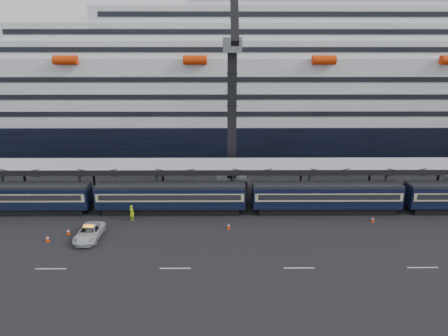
{
  "coord_description": "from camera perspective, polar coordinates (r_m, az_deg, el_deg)",
  "views": [
    {
      "loc": [
        -21.5,
        -38.3,
        20.08
      ],
      "look_at": [
        -21.19,
        10.0,
        6.04
      ],
      "focal_mm": 32.0,
      "sensor_mm": 36.0,
      "label": 1
    }
  ],
  "objects": [
    {
      "name": "cruise_ship",
      "position": [
        87.07,
        13.44,
        10.68
      ],
      "size": [
        214.09,
        28.84,
        34.0
      ],
      "color": "black",
      "rests_on": "ground"
    },
    {
      "name": "traffic_cone_a",
      "position": [
        48.59,
        -23.91,
        -9.16
      ],
      "size": [
        0.41,
        0.41,
        0.82
      ],
      "color": "red",
      "rests_on": "ground"
    },
    {
      "name": "traffic_cone_b",
      "position": [
        49.41,
        -21.36,
        -8.44
      ],
      "size": [
        0.42,
        0.42,
        0.83
      ],
      "color": "red",
      "rests_on": "ground"
    },
    {
      "name": "worker",
      "position": [
        50.84,
        -13.03,
        -6.27
      ],
      "size": [
        0.87,
        0.82,
        2.01
      ],
      "primitive_type": "imported",
      "rotation": [
        0.0,
        0.0,
        2.51
      ],
      "color": "#D4FF0D",
      "rests_on": "ground"
    },
    {
      "name": "train",
      "position": [
        54.19,
        17.82,
        -3.87
      ],
      "size": [
        133.05,
        3.0,
        4.05
      ],
      "color": "black",
      "rests_on": "ground"
    },
    {
      "name": "traffic_cone_c",
      "position": [
        47.56,
        0.66,
        -8.24
      ],
      "size": [
        0.4,
        0.4,
        0.79
      ],
      "color": "red",
      "rests_on": "ground"
    },
    {
      "name": "ground",
      "position": [
        48.3,
        26.56,
        -10.2
      ],
      "size": [
        260.0,
        260.0,
        0.0
      ],
      "primitive_type": "plane",
      "color": "black",
      "rests_on": "ground"
    },
    {
      "name": "pickup_truck",
      "position": [
        47.44,
        -18.7,
        -8.76
      ],
      "size": [
        2.49,
        5.35,
        1.48
      ],
      "primitive_type": "imported",
      "rotation": [
        0.0,
        0.0,
        0.01
      ],
      "color": "#BABCC2",
      "rests_on": "ground"
    },
    {
      "name": "crane_dark_near",
      "position": [
        57.49,
        1.14,
        8.06
      ],
      "size": [
        4.5,
        17.75,
        35.08
      ],
      "color": "#53555B",
      "rests_on": "ground"
    },
    {
      "name": "canopy",
      "position": [
        58.46,
        21.23,
        0.39
      ],
      "size": [
        130.0,
        6.25,
        5.53
      ],
      "color": "#A2A5AA",
      "rests_on": "ground"
    },
    {
      "name": "traffic_cone_d",
      "position": [
        52.65,
        20.49,
        -6.86
      ],
      "size": [
        0.37,
        0.37,
        0.75
      ],
      "color": "red",
      "rests_on": "ground"
    }
  ]
}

